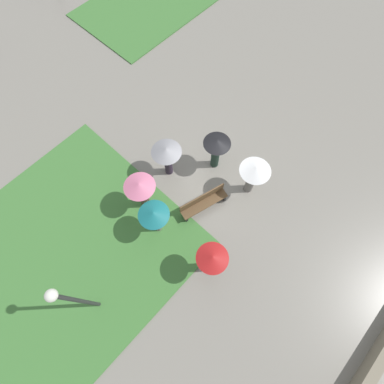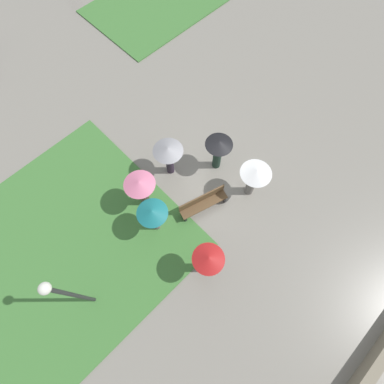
{
  "view_description": "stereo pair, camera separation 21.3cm",
  "coord_description": "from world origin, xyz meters",
  "px_view_note": "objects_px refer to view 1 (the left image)",
  "views": [
    {
      "loc": [
        -4.51,
        -3.45,
        11.42
      ],
      "look_at": [
        -1.1,
        -0.29,
        0.71
      ],
      "focal_mm": 28.0,
      "sensor_mm": 36.0,
      "label": 1
    },
    {
      "loc": [
        -4.36,
        -3.6,
        11.42
      ],
      "look_at": [
        -1.1,
        -0.29,
        0.71
      ],
      "focal_mm": 28.0,
      "sensor_mm": 36.0,
      "label": 2
    }
  ],
  "objects_px": {
    "crowd_person_pink": "(141,190)",
    "crowd_person_teal": "(154,216)",
    "park_bench": "(203,202)",
    "crowd_person_black": "(216,148)",
    "crowd_person_white": "(254,173)",
    "lamp_post": "(72,299)",
    "crowd_person_grey": "(167,155)",
    "crowd_person_red": "(212,260)"
  },
  "relations": [
    {
      "from": "crowd_person_pink",
      "to": "crowd_person_teal",
      "type": "height_order",
      "value": "crowd_person_pink"
    },
    {
      "from": "park_bench",
      "to": "crowd_person_black",
      "type": "xyz_separation_m",
      "value": [
        1.78,
        0.94,
        0.86
      ]
    },
    {
      "from": "crowd_person_teal",
      "to": "crowd_person_white",
      "type": "bearing_deg",
      "value": -114.01
    },
    {
      "from": "lamp_post",
      "to": "crowd_person_black",
      "type": "xyz_separation_m",
      "value": [
        7.09,
        0.75,
        -1.36
      ]
    },
    {
      "from": "crowd_person_white",
      "to": "crowd_person_teal",
      "type": "distance_m",
      "value": 4.03
    },
    {
      "from": "park_bench",
      "to": "crowd_person_teal",
      "type": "bearing_deg",
      "value": 177.11
    },
    {
      "from": "lamp_post",
      "to": "crowd_person_pink",
      "type": "distance_m",
      "value": 4.32
    },
    {
      "from": "crowd_person_white",
      "to": "crowd_person_grey",
      "type": "xyz_separation_m",
      "value": [
        -1.65,
        2.98,
        -0.03
      ]
    },
    {
      "from": "park_bench",
      "to": "crowd_person_black",
      "type": "distance_m",
      "value": 2.19
    },
    {
      "from": "crowd_person_pink",
      "to": "crowd_person_grey",
      "type": "height_order",
      "value": "crowd_person_pink"
    },
    {
      "from": "crowd_person_pink",
      "to": "crowd_person_grey",
      "type": "xyz_separation_m",
      "value": [
        1.71,
        0.35,
        -0.03
      ]
    },
    {
      "from": "park_bench",
      "to": "crowd_person_teal",
      "type": "distance_m",
      "value": 2.22
    },
    {
      "from": "lamp_post",
      "to": "crowd_person_black",
      "type": "relative_size",
      "value": 2.24
    },
    {
      "from": "crowd_person_white",
      "to": "crowd_person_teal",
      "type": "bearing_deg",
      "value": 39.25
    },
    {
      "from": "crowd_person_red",
      "to": "crowd_person_teal",
      "type": "distance_m",
      "value": 2.49
    },
    {
      "from": "crowd_person_red",
      "to": "crowd_person_white",
      "type": "bearing_deg",
      "value": 92.66
    },
    {
      "from": "crowd_person_teal",
      "to": "crowd_person_black",
      "type": "bearing_deg",
      "value": -87.52
    },
    {
      "from": "crowd_person_red",
      "to": "crowd_person_grey",
      "type": "bearing_deg",
      "value": 141.99
    },
    {
      "from": "park_bench",
      "to": "lamp_post",
      "type": "relative_size",
      "value": 0.48
    },
    {
      "from": "lamp_post",
      "to": "crowd_person_pink",
      "type": "bearing_deg",
      "value": 22.48
    },
    {
      "from": "crowd_person_teal",
      "to": "crowd_person_red",
      "type": "bearing_deg",
      "value": -176.63
    },
    {
      "from": "crowd_person_pink",
      "to": "crowd_person_white",
      "type": "bearing_deg",
      "value": -71.45
    },
    {
      "from": "crowd_person_white",
      "to": "crowd_person_black",
      "type": "bearing_deg",
      "value": -26.42
    },
    {
      "from": "park_bench",
      "to": "crowd_person_red",
      "type": "bearing_deg",
      "value": -115.86
    },
    {
      "from": "crowd_person_black",
      "to": "crowd_person_grey",
      "type": "distance_m",
      "value": 1.97
    },
    {
      "from": "crowd_person_white",
      "to": "crowd_person_teal",
      "type": "xyz_separation_m",
      "value": [
        -3.74,
        1.51,
        0.05
      ]
    },
    {
      "from": "lamp_post",
      "to": "crowd_person_pink",
      "type": "relative_size",
      "value": 2.17
    },
    {
      "from": "crowd_person_black",
      "to": "crowd_person_red",
      "type": "bearing_deg",
      "value": -28.5
    },
    {
      "from": "crowd_person_white",
      "to": "crowd_person_grey",
      "type": "bearing_deg",
      "value": 0.22
    },
    {
      "from": "crowd_person_pink",
      "to": "crowd_person_teal",
      "type": "relative_size",
      "value": 1.03
    },
    {
      "from": "crowd_person_red",
      "to": "crowd_person_teal",
      "type": "relative_size",
      "value": 1.06
    },
    {
      "from": "park_bench",
      "to": "crowd_person_red",
      "type": "distance_m",
      "value": 2.65
    },
    {
      "from": "crowd_person_grey",
      "to": "crowd_person_teal",
      "type": "height_order",
      "value": "crowd_person_teal"
    },
    {
      "from": "lamp_post",
      "to": "park_bench",
      "type": "bearing_deg",
      "value": -2.07
    },
    {
      "from": "crowd_person_black",
      "to": "crowd_person_grey",
      "type": "bearing_deg",
      "value": -104.2
    },
    {
      "from": "crowd_person_pink",
      "to": "crowd_person_grey",
      "type": "relative_size",
      "value": 1.06
    },
    {
      "from": "crowd_person_red",
      "to": "crowd_person_grey",
      "type": "height_order",
      "value": "crowd_person_red"
    },
    {
      "from": "crowd_person_grey",
      "to": "crowd_person_teal",
      "type": "distance_m",
      "value": 2.55
    },
    {
      "from": "park_bench",
      "to": "crowd_person_teal",
      "type": "height_order",
      "value": "crowd_person_teal"
    },
    {
      "from": "crowd_person_grey",
      "to": "crowd_person_pink",
      "type": "bearing_deg",
      "value": 15.63
    },
    {
      "from": "crowd_person_red",
      "to": "crowd_person_teal",
      "type": "xyz_separation_m",
      "value": [
        -0.23,
        2.48,
        -0.01
      ]
    },
    {
      "from": "lamp_post",
      "to": "crowd_person_black",
      "type": "bearing_deg",
      "value": 6.06
    }
  ]
}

